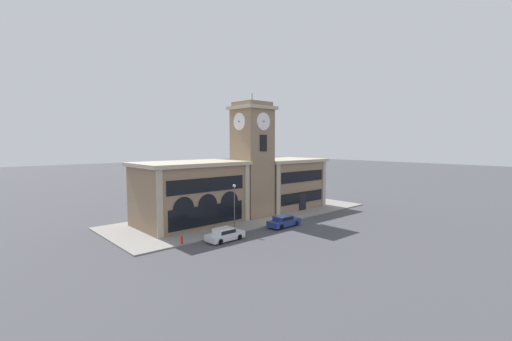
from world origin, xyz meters
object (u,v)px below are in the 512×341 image
object	(u,v)px
parked_car_mid	(284,221)
street_lamp	(234,200)
parked_car_near	(225,234)
fire_hydrant	(182,240)

from	to	relation	value
parked_car_mid	street_lamp	size ratio (longest dim) A/B	0.83
parked_car_near	street_lamp	world-z (taller)	street_lamp
parked_car_mid	fire_hydrant	bearing A→B (deg)	171.79
parked_car_near	fire_hydrant	distance (m)	4.51
parked_car_near	parked_car_mid	size ratio (longest dim) A/B	0.92
street_lamp	parked_car_mid	bearing A→B (deg)	-17.74
fire_hydrant	street_lamp	bearing A→B (deg)	3.35
parked_car_near	fire_hydrant	bearing A→B (deg)	158.29
parked_car_near	parked_car_mid	xyz separation A→B (m)	(9.03, -0.00, 0.02)
fire_hydrant	parked_car_near	bearing A→B (deg)	-20.19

